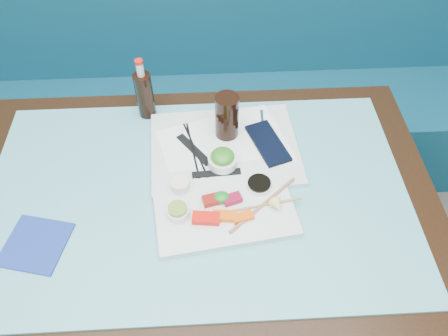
{
  "coord_description": "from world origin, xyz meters",
  "views": [
    {
      "loc": [
        0.04,
        0.7,
        1.78
      ],
      "look_at": [
        0.08,
        1.51,
        0.8
      ],
      "focal_mm": 35.0,
      "sensor_mm": 36.0,
      "label": 1
    }
  ],
  "objects_px": {
    "sashimi_plate": "(223,205)",
    "cola_glass": "(227,116)",
    "blue_napkin": "(36,244)",
    "cola_bottle_body": "(145,95)",
    "dining_table": "(199,211)",
    "booth_bench": "(199,99)",
    "serving_tray": "(225,148)",
    "seaweed_bowl": "(223,161)"
  },
  "relations": [
    {
      "from": "serving_tray",
      "to": "cola_bottle_body",
      "type": "bearing_deg",
      "value": 141.01
    },
    {
      "from": "cola_bottle_body",
      "to": "serving_tray",
      "type": "bearing_deg",
      "value": -35.75
    },
    {
      "from": "dining_table",
      "to": "cola_glass",
      "type": "distance_m",
      "value": 0.3
    },
    {
      "from": "dining_table",
      "to": "serving_tray",
      "type": "height_order",
      "value": "serving_tray"
    },
    {
      "from": "dining_table",
      "to": "blue_napkin",
      "type": "relative_size",
      "value": 8.89
    },
    {
      "from": "booth_bench",
      "to": "serving_tray",
      "type": "distance_m",
      "value": 0.79
    },
    {
      "from": "booth_bench",
      "to": "blue_napkin",
      "type": "height_order",
      "value": "booth_bench"
    },
    {
      "from": "booth_bench",
      "to": "serving_tray",
      "type": "xyz_separation_m",
      "value": [
        0.09,
        -0.68,
        0.39
      ]
    },
    {
      "from": "sashimi_plate",
      "to": "cola_glass",
      "type": "xyz_separation_m",
      "value": [
        0.02,
        0.27,
        0.08
      ]
    },
    {
      "from": "sashimi_plate",
      "to": "serving_tray",
      "type": "relative_size",
      "value": 0.84
    },
    {
      "from": "booth_bench",
      "to": "serving_tray",
      "type": "relative_size",
      "value": 6.61
    },
    {
      "from": "serving_tray",
      "to": "blue_napkin",
      "type": "relative_size",
      "value": 2.88
    },
    {
      "from": "dining_table",
      "to": "seaweed_bowl",
      "type": "height_order",
      "value": "seaweed_bowl"
    },
    {
      "from": "cola_glass",
      "to": "blue_napkin",
      "type": "relative_size",
      "value": 0.96
    },
    {
      "from": "blue_napkin",
      "to": "dining_table",
      "type": "bearing_deg",
      "value": 18.85
    },
    {
      "from": "cola_glass",
      "to": "cola_bottle_body",
      "type": "relative_size",
      "value": 0.93
    },
    {
      "from": "sashimi_plate",
      "to": "blue_napkin",
      "type": "relative_size",
      "value": 2.43
    },
    {
      "from": "sashimi_plate",
      "to": "seaweed_bowl",
      "type": "bearing_deg",
      "value": 80.36
    },
    {
      "from": "sashimi_plate",
      "to": "cola_glass",
      "type": "height_order",
      "value": "cola_glass"
    },
    {
      "from": "dining_table",
      "to": "blue_napkin",
      "type": "distance_m",
      "value": 0.46
    },
    {
      "from": "seaweed_bowl",
      "to": "cola_bottle_body",
      "type": "xyz_separation_m",
      "value": [
        -0.24,
        0.25,
        0.05
      ]
    },
    {
      "from": "seaweed_bowl",
      "to": "cola_glass",
      "type": "xyz_separation_m",
      "value": [
        0.02,
        0.13,
        0.06
      ]
    },
    {
      "from": "cola_glass",
      "to": "blue_napkin",
      "type": "xyz_separation_m",
      "value": [
        -0.53,
        -0.36,
        -0.09
      ]
    },
    {
      "from": "cola_bottle_body",
      "to": "dining_table",
      "type": "bearing_deg",
      "value": -64.7
    },
    {
      "from": "seaweed_bowl",
      "to": "cola_bottle_body",
      "type": "height_order",
      "value": "cola_bottle_body"
    },
    {
      "from": "sashimi_plate",
      "to": "dining_table",
      "type": "bearing_deg",
      "value": 137.32
    },
    {
      "from": "dining_table",
      "to": "cola_glass",
      "type": "height_order",
      "value": "cola_glass"
    },
    {
      "from": "seaweed_bowl",
      "to": "sashimi_plate",
      "type": "bearing_deg",
      "value": -91.96
    },
    {
      "from": "dining_table",
      "to": "seaweed_bowl",
      "type": "xyz_separation_m",
      "value": [
        0.08,
        0.09,
        0.13
      ]
    },
    {
      "from": "dining_table",
      "to": "cola_bottle_body",
      "type": "relative_size",
      "value": 8.63
    },
    {
      "from": "booth_bench",
      "to": "sashimi_plate",
      "type": "relative_size",
      "value": 7.84
    },
    {
      "from": "serving_tray",
      "to": "seaweed_bowl",
      "type": "relative_size",
      "value": 5.21
    },
    {
      "from": "dining_table",
      "to": "booth_bench",
      "type": "bearing_deg",
      "value": 90.0
    },
    {
      "from": "booth_bench",
      "to": "cola_glass",
      "type": "relative_size",
      "value": 19.79
    },
    {
      "from": "seaweed_bowl",
      "to": "blue_napkin",
      "type": "bearing_deg",
      "value": -155.26
    },
    {
      "from": "cola_bottle_body",
      "to": "blue_napkin",
      "type": "relative_size",
      "value": 1.03
    },
    {
      "from": "serving_tray",
      "to": "blue_napkin",
      "type": "bearing_deg",
      "value": -152.41
    },
    {
      "from": "dining_table",
      "to": "cola_bottle_body",
      "type": "xyz_separation_m",
      "value": [
        -0.16,
        0.34,
        0.17
      ]
    },
    {
      "from": "booth_bench",
      "to": "sashimi_plate",
      "type": "xyz_separation_m",
      "value": [
        0.07,
        -0.89,
        0.39
      ]
    },
    {
      "from": "blue_napkin",
      "to": "sashimi_plate",
      "type": "bearing_deg",
      "value": 10.77
    },
    {
      "from": "cola_glass",
      "to": "blue_napkin",
      "type": "height_order",
      "value": "cola_glass"
    },
    {
      "from": "dining_table",
      "to": "serving_tray",
      "type": "distance_m",
      "value": 0.21
    }
  ]
}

